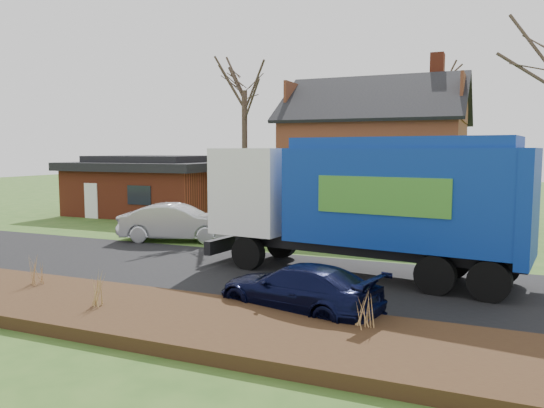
% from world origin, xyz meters
% --- Properties ---
extents(ground, '(120.00, 120.00, 0.00)m').
position_xyz_m(ground, '(0.00, 0.00, 0.00)').
color(ground, '#2C4F1A').
rests_on(ground, ground).
extents(road, '(80.00, 7.00, 0.02)m').
position_xyz_m(road, '(0.00, 0.00, 0.01)').
color(road, black).
rests_on(road, ground).
extents(mulch_verge, '(80.00, 3.50, 0.30)m').
position_xyz_m(mulch_verge, '(0.00, -5.30, 0.15)').
color(mulch_verge, black).
rests_on(mulch_verge, ground).
extents(main_house, '(12.95, 8.95, 9.26)m').
position_xyz_m(main_house, '(1.49, 13.91, 4.03)').
color(main_house, beige).
rests_on(main_house, ground).
extents(ranch_house, '(9.80, 8.20, 3.70)m').
position_xyz_m(ranch_house, '(-12.00, 13.00, 1.81)').
color(ranch_house, maroon).
rests_on(ranch_house, ground).
extents(garbage_truck, '(10.64, 4.09, 4.45)m').
position_xyz_m(garbage_truck, '(4.42, 1.25, 2.56)').
color(garbage_truck, black).
rests_on(garbage_truck, ground).
extents(silver_sedan, '(5.33, 3.27, 1.66)m').
position_xyz_m(silver_sedan, '(-4.89, 4.52, 0.83)').
color(silver_sedan, '#ABAEB3').
rests_on(silver_sedan, ground).
extents(navy_wagon, '(4.64, 2.76, 1.26)m').
position_xyz_m(navy_wagon, '(3.78, -3.37, 0.63)').
color(navy_wagon, black).
rests_on(navy_wagon, ground).
extents(tree_front_west, '(3.38, 3.38, 10.04)m').
position_xyz_m(tree_front_west, '(-4.41, 10.47, 8.28)').
color(tree_front_west, '#3F3025').
rests_on(tree_front_west, ground).
extents(tree_back, '(3.52, 3.52, 11.15)m').
position_xyz_m(tree_back, '(3.96, 23.20, 9.30)').
color(tree_back, '#3F2D25').
rests_on(tree_back, ground).
extents(grass_clump_west, '(0.31, 0.25, 0.81)m').
position_xyz_m(grass_clump_west, '(-3.60, -4.61, 0.71)').
color(grass_clump_west, '#A07647').
rests_on(grass_clump_west, mulch_verge).
extents(grass_clump_mid, '(0.31, 0.25, 0.86)m').
position_xyz_m(grass_clump_mid, '(-0.49, -5.59, 0.73)').
color(grass_clump_mid, '#A07E46').
rests_on(grass_clump_mid, mulch_verge).
extents(grass_clump_east, '(0.32, 0.26, 0.79)m').
position_xyz_m(grass_clump_east, '(5.71, -4.58, 0.69)').
color(grass_clump_east, tan).
rests_on(grass_clump_east, mulch_verge).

